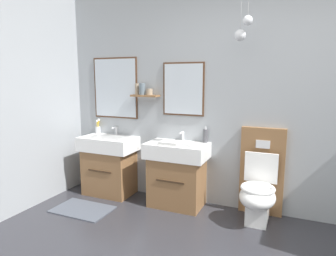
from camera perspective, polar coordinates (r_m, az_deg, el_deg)
The scene contains 10 objects.
wall_back at distance 3.52m, azimuth 18.62°, elevation 5.03°, with size 5.43×0.48×2.59m.
bath_mat at distance 3.81m, azimuth -15.94°, elevation -14.65°, with size 0.68×0.44×0.01m, color #474C56.
vanity_sink_left at distance 4.11m, azimuth -11.03°, elevation -6.68°, with size 0.73×0.47×0.78m.
tap_on_left_sink at distance 4.15m, azimuth -9.91°, elevation -0.29°, with size 0.03×0.13×0.11m.
vanity_sink_right at distance 3.67m, azimuth 1.76°, elevation -8.49°, with size 0.73×0.47×0.78m.
tap_on_right_sink at distance 3.71m, azimuth 2.75°, elevation -1.31°, with size 0.03×0.13×0.11m.
toilet at distance 3.46m, azimuth 17.00°, elevation -10.63°, with size 0.48×0.63×1.00m.
toothbrush_cup at distance 4.30m, azimuth -13.18°, elevation -0.20°, with size 0.07×0.08×0.21m.
soap_dispenser at distance 3.62m, azimuth 7.13°, elevation -1.44°, with size 0.06×0.06×0.20m.
folded_hand_towel at distance 3.46m, azimuth 0.36°, elevation -2.91°, with size 0.22×0.16×0.04m, color white.
Camera 1 is at (0.27, -1.67, 1.54)m, focal length 32.04 mm.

